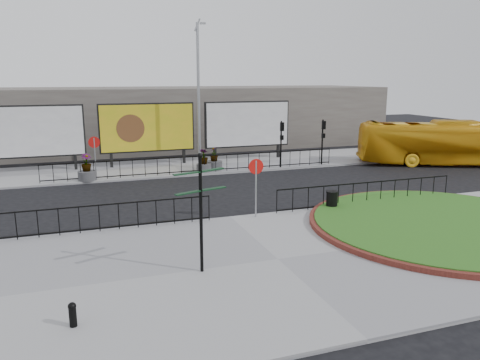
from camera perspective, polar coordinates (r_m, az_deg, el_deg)
name	(u,v)px	position (r m, az deg, el deg)	size (l,w,h in m)	color
ground	(230,219)	(19.80, -1.21, -4.79)	(90.00, 90.00, 0.00)	black
pavement_near	(278,261)	(15.38, 4.63, -9.78)	(30.00, 10.00, 0.12)	gray
pavement_far	(174,167)	(31.10, -8.04, 1.57)	(44.00, 6.00, 0.12)	gray
brick_edge	(442,224)	(20.13, 23.46, -4.94)	(10.40, 10.40, 0.18)	maroon
grass_lawn	(443,223)	(20.12, 23.46, -4.88)	(10.00, 10.00, 0.22)	#2A5416
railing_near_left	(79,220)	(18.45, -19.00, -4.61)	(10.00, 0.10, 1.10)	black
railing_near_right	(367,193)	(22.17, 15.23, -1.55)	(9.00, 0.10, 1.10)	black
railing_far	(199,164)	(28.61, -5.06, 1.94)	(18.00, 0.10, 1.10)	black
speed_sign_far	(95,149)	(27.70, -17.31, 3.69)	(0.64, 0.07, 2.47)	gray
speed_sign_near	(256,175)	(19.28, 1.96, 0.62)	(0.64, 0.07, 2.47)	gray
billboard_left	(31,132)	(31.26, -24.08, 5.37)	(6.20, 0.31, 4.10)	black
billboard_mid	(147,128)	(31.44, -11.23, 6.25)	(6.20, 0.31, 4.10)	black
billboard_right	(247,124)	(33.13, 0.92, 6.79)	(6.20, 0.31, 4.10)	black
lamp_post	(199,94)	(29.92, -5.07, 10.41)	(0.74, 0.18, 9.23)	gray
signal_pole_a	(281,137)	(30.22, 5.08, 5.24)	(0.22, 0.26, 3.00)	black
signal_pole_b	(323,135)	(31.56, 10.08, 5.40)	(0.22, 0.26, 3.00)	black
building_backdrop	(150,118)	(40.56, -10.94, 7.47)	(40.00, 10.00, 5.00)	#68625B
fingerpost_sign	(201,201)	(13.74, -4.82, -2.61)	(1.67, 0.77, 3.62)	black
bollard	(73,313)	(12.05, -19.74, -15.05)	(0.20, 0.20, 0.61)	black
litter_bin	(332,201)	(20.91, 11.13, -2.50)	(0.53, 0.53, 0.87)	black
bus	(440,143)	(34.53, 23.20, 4.17)	(2.51, 10.74, 2.99)	gold
planter_a	(87,171)	(27.89, -18.18, 1.08)	(1.01, 1.01, 1.53)	#4C4C4F
planter_b	(204,163)	(29.04, -4.42, 2.05)	(0.93, 0.93, 1.43)	#4C4C4F
planter_c	(214,162)	(29.67, -3.18, 2.21)	(1.03, 1.03, 1.45)	#4C4C4F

